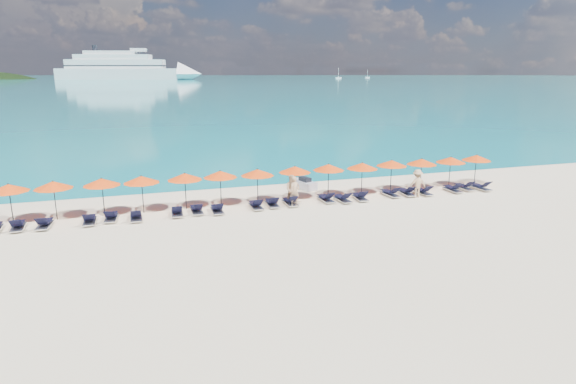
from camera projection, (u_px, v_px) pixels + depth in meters
name	position (u px, v px, depth m)	size (l,w,h in m)	color
ground	(305.00, 226.00, 26.08)	(1400.00, 1400.00, 0.00)	beige
sea	(138.00, 78.00, 636.02)	(1600.00, 1300.00, 0.01)	#1FA9B2
cruise_ship	(131.00, 69.00, 480.34)	(143.24, 60.46, 39.65)	silver
sailboat_near	(338.00, 78.00, 542.95)	(6.58, 2.19, 12.06)	silver
sailboat_far	(367.00, 77.00, 591.08)	(5.61, 1.87, 10.28)	silver
jetski	(304.00, 184.00, 34.49)	(1.46, 2.44, 0.81)	silver
beachgoer_a	(295.00, 191.00, 29.78)	(0.69, 0.45, 1.89)	tan
beachgoer_b	(292.00, 190.00, 30.18)	(0.92, 0.53, 1.90)	tan
beachgoer_c	(417.00, 183.00, 31.88)	(1.21, 0.56, 1.88)	tan
umbrella_0	(9.00, 188.00, 26.09)	(2.10, 2.10, 2.28)	black
umbrella_1	(53.00, 185.00, 26.76)	(2.10, 2.10, 2.28)	black
umbrella_2	(102.00, 182.00, 27.49)	(2.10, 2.10, 2.28)	black
umbrella_3	(141.00, 179.00, 28.12)	(2.10, 2.10, 2.28)	black
umbrella_4	(185.00, 177.00, 28.89)	(2.10, 2.10, 2.28)	black
umbrella_5	(220.00, 174.00, 29.56)	(2.10, 2.10, 2.28)	black
umbrella_6	(257.00, 172.00, 30.07)	(2.10, 2.10, 2.28)	black
umbrella_7	(295.00, 169.00, 31.00)	(2.10, 2.10, 2.28)	black
umbrella_8	(329.00, 167.00, 31.70)	(2.10, 2.10, 2.28)	black
umbrella_9	(362.00, 166.00, 32.16)	(2.10, 2.10, 2.28)	black
umbrella_10	(392.00, 163.00, 33.12)	(2.10, 2.10, 2.28)	black
umbrella_11	(422.00, 162.00, 33.66)	(2.10, 2.10, 2.28)	black
umbrella_12	(451.00, 160.00, 34.36)	(2.10, 2.10, 2.28)	black
umbrella_13	(477.00, 158.00, 35.18)	(2.10, 2.10, 2.28)	black
lounger_1	(18.00, 225.00, 25.45)	(0.73, 1.74, 0.66)	silver
lounger_2	(44.00, 224.00, 25.77)	(0.76, 1.75, 0.66)	silver
lounger_3	(89.00, 220.00, 26.46)	(0.63, 1.70, 0.66)	silver
lounger_4	(111.00, 217.00, 27.02)	(0.75, 1.74, 0.66)	silver
lounger_5	(136.00, 216.00, 27.11)	(0.64, 1.71, 0.66)	silver
lounger_6	(177.00, 212.00, 27.97)	(0.69, 1.73, 0.66)	silver
lounger_7	(197.00, 209.00, 28.40)	(0.64, 1.71, 0.66)	silver
lounger_8	(217.00, 209.00, 28.48)	(0.65, 1.71, 0.66)	silver
lounger_9	(256.00, 205.00, 29.37)	(0.64, 1.71, 0.66)	silver
lounger_10	(272.00, 203.00, 29.84)	(0.71, 1.73, 0.66)	silver
lounger_11	(290.00, 202.00, 30.12)	(0.66, 1.71, 0.66)	silver
lounger_12	(326.00, 198.00, 30.91)	(0.67, 1.72, 0.66)	silver
lounger_13	(343.00, 198.00, 30.91)	(0.72, 1.74, 0.66)	silver
lounger_14	(360.00, 197.00, 31.34)	(0.77, 1.75, 0.66)	silver
lounger_15	(390.00, 193.00, 32.24)	(0.74, 1.74, 0.66)	silver
lounger_16	(406.00, 192.00, 32.52)	(0.74, 1.74, 0.66)	silver
lounger_17	(423.00, 191.00, 32.71)	(0.64, 1.71, 0.66)	silver
lounger_18	(453.00, 189.00, 33.44)	(0.67, 1.72, 0.66)	silver
lounger_19	(464.00, 187.00, 34.00)	(0.63, 1.70, 0.66)	silver
lounger_20	(481.00, 187.00, 33.99)	(0.69, 1.72, 0.66)	silver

